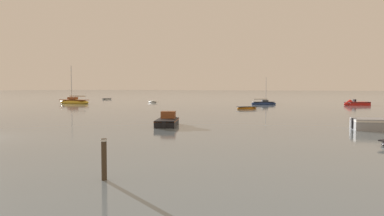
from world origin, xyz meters
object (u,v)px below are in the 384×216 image
(motorboat_moored_3, at_px, (168,122))
(mooring_post_near, at_px, (104,160))
(rowboat_moored_6, at_px, (153,102))
(sailboat_moored_0, at_px, (264,103))
(sailboat_moored_1, at_px, (74,102))
(motorboat_moored_0, at_px, (354,104))
(rowboat_moored_2, at_px, (247,108))
(rowboat_moored_3, at_px, (107,99))

(motorboat_moored_3, bearing_deg, mooring_post_near, -179.70)
(rowboat_moored_6, height_order, motorboat_moored_3, motorboat_moored_3)
(motorboat_moored_3, xyz_separation_m, mooring_post_near, (7.91, -16.69, 0.42))
(sailboat_moored_0, distance_m, motorboat_moored_3, 40.84)
(sailboat_moored_1, xyz_separation_m, mooring_post_near, (46.42, -43.73, 0.34))
(sailboat_moored_0, height_order, motorboat_moored_3, sailboat_moored_0)
(motorboat_moored_0, height_order, rowboat_moored_2, motorboat_moored_0)
(sailboat_moored_0, bearing_deg, rowboat_moored_3, 136.09)
(rowboat_moored_2, xyz_separation_m, sailboat_moored_1, (-36.12, 1.60, 0.20))
(sailboat_moored_0, xyz_separation_m, motorboat_moored_3, (4.61, -40.58, 0.03))
(motorboat_moored_0, xyz_separation_m, sailboat_moored_1, (-48.83, -17.81, 0.11))
(rowboat_moored_6, xyz_separation_m, sailboat_moored_1, (-10.26, -11.99, 0.18))
(rowboat_moored_2, height_order, rowboat_moored_3, rowboat_moored_2)
(mooring_post_near, bearing_deg, sailboat_moored_1, 136.71)
(motorboat_moored_0, relative_size, rowboat_moored_6, 1.32)
(rowboat_moored_2, relative_size, mooring_post_near, 2.10)
(rowboat_moored_3, distance_m, rowboat_moored_6, 24.61)
(rowboat_moored_6, distance_m, sailboat_moored_0, 23.69)
(rowboat_moored_2, height_order, rowboat_moored_6, rowboat_moored_6)
(rowboat_moored_3, distance_m, sailboat_moored_0, 46.64)
(rowboat_moored_2, bearing_deg, sailboat_moored_1, -54.81)
(rowboat_moored_2, xyz_separation_m, rowboat_moored_3, (-47.89, 24.55, -0.02))
(rowboat_moored_6, height_order, mooring_post_near, mooring_post_near)
(sailboat_moored_0, bearing_deg, motorboat_moored_3, -115.80)
(rowboat_moored_2, bearing_deg, sailboat_moored_0, -133.96)
(motorboat_moored_0, xyz_separation_m, motorboat_moored_3, (-10.32, -44.85, 0.03))
(rowboat_moored_2, height_order, sailboat_moored_0, sailboat_moored_0)
(motorboat_moored_3, height_order, sailboat_moored_1, sailboat_moored_1)
(rowboat_moored_3, relative_size, sailboat_moored_0, 0.58)
(rowboat_moored_3, bearing_deg, sailboat_moored_1, 41.51)
(sailboat_moored_0, xyz_separation_m, mooring_post_near, (12.52, -57.27, 0.45))
(motorboat_moored_0, height_order, motorboat_moored_3, motorboat_moored_3)
(motorboat_moored_0, relative_size, rowboat_moored_2, 1.45)
(motorboat_moored_3, relative_size, mooring_post_near, 3.01)
(rowboat_moored_6, bearing_deg, sailboat_moored_0, 38.43)
(rowboat_moored_2, xyz_separation_m, motorboat_moored_3, (2.39, -25.44, 0.12))
(rowboat_moored_2, relative_size, sailboat_moored_1, 0.42)
(sailboat_moored_1, bearing_deg, motorboat_moored_3, 141.10)
(motorboat_moored_3, bearing_deg, sailboat_moored_1, 29.86)
(rowboat_moored_3, xyz_separation_m, motorboat_moored_3, (50.29, -49.99, 0.13))
(mooring_post_near, bearing_deg, sailboat_moored_0, 102.33)
(rowboat_moored_6, xyz_separation_m, sailboat_moored_0, (23.64, 1.55, 0.07))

